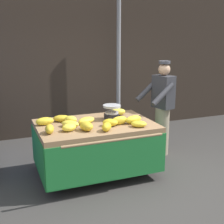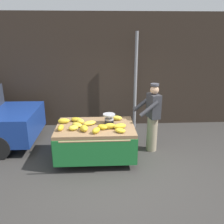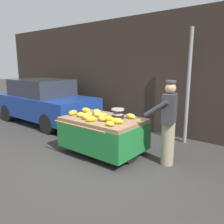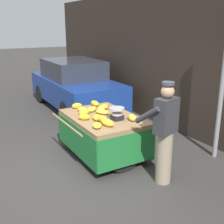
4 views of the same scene
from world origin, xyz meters
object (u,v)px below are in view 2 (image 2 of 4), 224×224
banana_bunch_4 (120,130)px  banana_bunch_12 (77,125)px  banana_bunch_3 (73,128)px  street_pole (135,82)px  banana_bunch_0 (117,118)px  banana_bunch_1 (120,126)px  vendor_person (152,118)px  banana_bunch_6 (96,130)px  banana_bunch_7 (80,121)px  weighing_scale (109,119)px  banana_bunch_8 (90,123)px  banana_bunch_10 (76,120)px  banana_bunch_13 (109,126)px  banana_bunch_9 (64,121)px  banana_bunch_2 (84,128)px  banana_cart (95,134)px  banana_bunch_11 (61,128)px  banana_bunch_5 (102,127)px

banana_bunch_4 → banana_bunch_12: size_ratio=0.82×
banana_bunch_3 → street_pole: bearing=52.4°
banana_bunch_3 → banana_bunch_12: banana_bunch_3 is taller
banana_bunch_0 → banana_bunch_1: banana_bunch_1 is taller
banana_bunch_4 → vendor_person: size_ratio=0.13×
banana_bunch_6 → banana_bunch_7: (-0.37, 0.57, -0.00)m
weighing_scale → banana_bunch_8: bearing=-170.9°
banana_bunch_3 → banana_bunch_8: 0.44m
banana_bunch_0 → banana_bunch_6: banana_bunch_6 is taller
banana_bunch_10 → vendor_person: vendor_person is taller
banana_bunch_4 → banana_bunch_7: (-0.88, 0.56, 0.01)m
banana_bunch_6 → banana_bunch_12: 0.57m
weighing_scale → banana_bunch_12: weighing_scale is taller
banana_bunch_7 → street_pole: bearing=49.0°
weighing_scale → banana_bunch_13: 0.32m
banana_bunch_1 → banana_bunch_9: size_ratio=1.06×
weighing_scale → banana_bunch_7: 0.67m
banana_bunch_9 → banana_bunch_13: bearing=-20.2°
street_pole → vendor_person: bearing=-82.4°
banana_bunch_9 → banana_bunch_10: 0.30m
banana_bunch_2 → banana_bunch_10: bearing=110.3°
banana_cart → banana_bunch_0: 0.67m
street_pole → banana_bunch_0: 1.80m
banana_bunch_3 → banana_bunch_2: bearing=-16.8°
banana_bunch_2 → banana_bunch_10: 0.62m
banana_bunch_6 → banana_bunch_11: banana_bunch_11 is taller
banana_bunch_1 → banana_bunch_7: size_ratio=1.39×
banana_cart → banana_bunch_4: bearing=-37.6°
banana_bunch_4 → banana_cart: bearing=142.4°
banana_bunch_0 → banana_bunch_10: bearing=-176.9°
banana_bunch_5 → banana_bunch_7: 0.63m
banana_bunch_0 → banana_bunch_1: bearing=-86.8°
banana_bunch_2 → banana_bunch_10: banana_bunch_2 is taller
banana_bunch_7 → banana_bunch_10: (-0.10, 0.13, -0.00)m
banana_bunch_1 → banana_bunch_2: 0.78m
banana_cart → banana_bunch_3: 0.58m
banana_bunch_2 → banana_bunch_4: bearing=-8.2°
banana_bunch_0 → banana_bunch_2: size_ratio=1.06×
street_pole → banana_bunch_9: 2.63m
banana_cart → banana_bunch_8: 0.29m
weighing_scale → banana_bunch_1: 0.40m
banana_bunch_9 → banana_bunch_8: bearing=-13.3°
banana_bunch_3 → banana_bunch_0: bearing=30.1°
banana_bunch_12 → banana_bunch_13: bearing=-11.6°
banana_bunch_11 → vendor_person: 2.21m
banana_bunch_8 → street_pole: bearing=54.9°
banana_bunch_5 → banana_bunch_10: banana_bunch_5 is taller
banana_bunch_3 → banana_bunch_5: banana_bunch_5 is taller
banana_bunch_8 → banana_bunch_12: bearing=-161.1°
banana_bunch_6 → banana_bunch_8: banana_bunch_6 is taller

